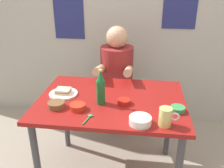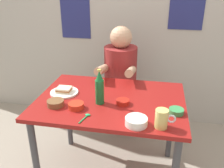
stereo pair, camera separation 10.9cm
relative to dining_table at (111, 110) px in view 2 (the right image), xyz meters
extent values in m
cube|color=#ADA89E|center=(0.00, 1.05, 0.65)|extent=(4.40, 0.08, 2.60)
cube|color=navy|center=(0.57, 1.01, 0.66)|extent=(0.34, 0.01, 0.45)
cube|color=navy|center=(-0.59, 1.01, 0.53)|extent=(0.33, 0.01, 0.47)
cube|color=maroon|center=(0.00, 0.00, 0.08)|extent=(1.10, 0.80, 0.03)
cylinder|color=#3F3F44|center=(-0.49, -0.34, -0.29)|extent=(0.05, 0.05, 0.71)
cylinder|color=#3F3F44|center=(-0.49, 0.34, -0.29)|extent=(0.05, 0.05, 0.71)
cylinder|color=#3F3F44|center=(0.49, 0.34, -0.29)|extent=(0.05, 0.05, 0.71)
cylinder|color=#4C4C51|center=(-0.03, 0.63, -0.44)|extent=(0.08, 0.08, 0.41)
cylinder|color=brown|center=(-0.03, 0.63, -0.22)|extent=(0.34, 0.34, 0.04)
cylinder|color=maroon|center=(-0.03, 0.63, 0.06)|extent=(0.32, 0.32, 0.52)
sphere|color=tan|center=(-0.03, 0.63, 0.42)|extent=(0.21, 0.21, 0.21)
cylinder|color=tan|center=(-0.16, 0.38, 0.18)|extent=(0.07, 0.31, 0.14)
cylinder|color=tan|center=(0.10, 0.38, 0.18)|extent=(0.07, 0.31, 0.14)
cylinder|color=silver|center=(-0.38, 0.02, 0.10)|extent=(0.22, 0.22, 0.01)
cube|color=beige|center=(-0.38, 0.02, 0.11)|extent=(0.11, 0.09, 0.01)
cube|color=#9E592D|center=(-0.38, 0.02, 0.13)|extent=(0.11, 0.09, 0.01)
cube|color=beige|center=(-0.38, 0.02, 0.14)|extent=(0.11, 0.09, 0.01)
cylinder|color=#D1BC66|center=(0.37, -0.31, 0.15)|extent=(0.08, 0.08, 0.12)
torus|color=silver|center=(0.43, -0.31, 0.16)|extent=(0.06, 0.01, 0.06)
cylinder|color=#19602D|center=(-0.06, -0.08, 0.18)|extent=(0.06, 0.06, 0.18)
cone|color=#19602D|center=(-0.06, -0.08, 0.31)|extent=(0.05, 0.05, 0.07)
cylinder|color=#BFB74C|center=(-0.06, -0.08, 0.35)|extent=(0.03, 0.03, 0.01)
cylinder|color=#B21E14|center=(0.10, -0.06, 0.11)|extent=(0.10, 0.10, 0.03)
cylinder|color=maroon|center=(0.10, -0.06, 0.12)|extent=(0.08, 0.08, 0.02)
cylinder|color=#388C4C|center=(0.47, -0.13, 0.11)|extent=(0.10, 0.10, 0.03)
cylinder|color=#5B643A|center=(0.47, -0.13, 0.12)|extent=(0.08, 0.08, 0.02)
cylinder|color=brown|center=(-0.36, -0.18, 0.11)|extent=(0.12, 0.12, 0.04)
cylinder|color=brown|center=(-0.36, -0.18, 0.12)|extent=(0.10, 0.10, 0.02)
cylinder|color=red|center=(-0.21, -0.19, 0.11)|extent=(0.11, 0.11, 0.04)
cylinder|color=#A33521|center=(-0.21, -0.19, 0.12)|extent=(0.09, 0.09, 0.02)
cylinder|color=silver|center=(0.22, -0.32, 0.12)|extent=(0.14, 0.14, 0.05)
cylinder|color=tan|center=(0.22, -0.32, 0.13)|extent=(0.11, 0.11, 0.02)
cylinder|color=#26A559|center=(-0.12, -0.32, 0.10)|extent=(0.04, 0.11, 0.01)
ellipsoid|color=#26A559|center=(-0.10, -0.27, 0.10)|extent=(0.04, 0.02, 0.01)
camera|label=1|loc=(0.21, -1.62, 0.94)|focal=39.24mm
camera|label=2|loc=(0.32, -1.61, 0.94)|focal=39.24mm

